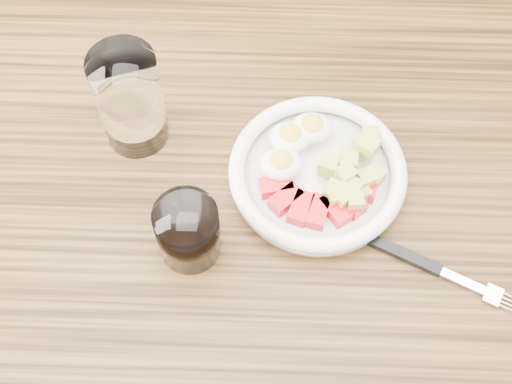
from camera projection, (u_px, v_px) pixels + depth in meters
ground at (260, 365)px, 1.59m from camera, size 4.00×4.00×0.00m
dining_table at (263, 242)px, 0.99m from camera, size 1.50×0.90×0.77m
bowl at (317, 172)px, 0.91m from camera, size 0.23×0.23×0.06m
fork at (424, 263)px, 0.87m from camera, size 0.20×0.11×0.01m
water_glass at (130, 100)px, 0.89m from camera, size 0.08×0.08×0.15m
coffee_glass at (188, 231)px, 0.84m from camera, size 0.08×0.08×0.09m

